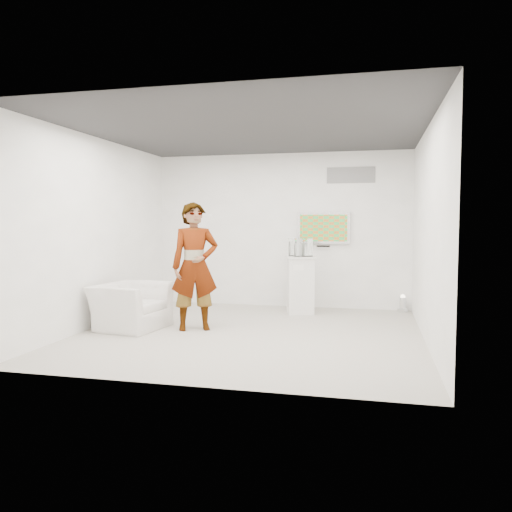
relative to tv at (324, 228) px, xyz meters
name	(u,v)px	position (x,y,z in m)	size (l,w,h in m)	color
room	(250,233)	(-0.85, -2.45, -0.05)	(5.01, 5.01, 3.00)	#AFABA0
tv	(324,228)	(0.00, 0.00, 0.00)	(1.00, 0.08, 0.60)	silver
logo_decal	(351,175)	(0.50, 0.04, 1.00)	(0.90, 0.02, 0.30)	slate
person	(195,266)	(-1.74, -2.40, -0.57)	(0.72, 0.47, 1.96)	silver
armchair	(131,306)	(-2.76, -2.54, -1.20)	(1.08, 0.94, 0.70)	silver
pedestal	(300,285)	(-0.35, -0.66, -1.03)	(0.51, 0.51, 1.04)	silver
floor_uplight	(403,304)	(1.48, -0.12, -1.40)	(0.20, 0.20, 0.31)	white
vitrine	(301,247)	(-0.35, -0.66, -0.34)	(0.33, 0.33, 0.33)	silver
console	(301,250)	(-0.35, -0.66, -0.38)	(0.06, 0.18, 0.25)	silver
wii_remote	(209,215)	(-1.58, -2.15, 0.22)	(0.03, 0.14, 0.03)	silver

